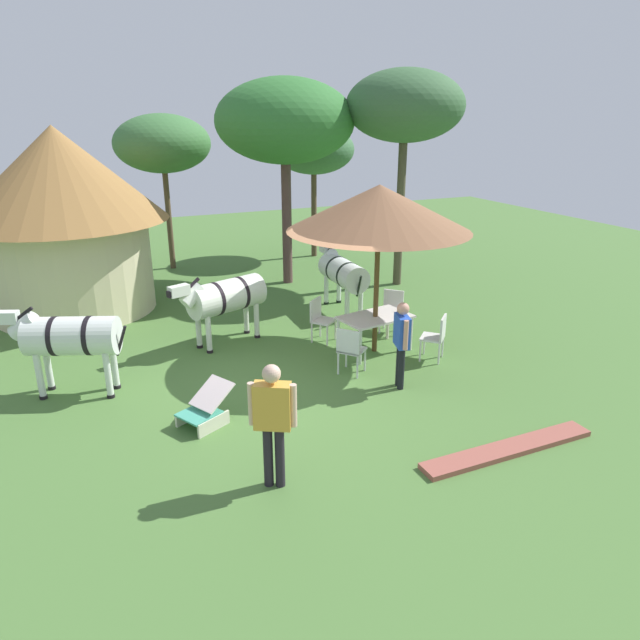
{
  "coord_description": "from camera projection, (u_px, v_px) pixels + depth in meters",
  "views": [
    {
      "loc": [
        -3.25,
        -8.72,
        4.56
      ],
      "look_at": [
        0.74,
        0.22,
        1.0
      ],
      "focal_mm": 32.41,
      "sensor_mm": 36.0,
      "label": 1
    }
  ],
  "objects": [
    {
      "name": "ground_plane",
      "position": [
        287.0,
        382.0,
        10.29
      ],
      "size": [
        36.0,
        36.0,
        0.0
      ],
      "primitive_type": "plane",
      "color": "#4A7235"
    },
    {
      "name": "thatched_hut",
      "position": [
        63.0,
        211.0,
        13.23
      ],
      "size": [
        4.7,
        4.7,
        4.27
      ],
      "rotation": [
        0.0,
        0.0,
        2.13
      ],
      "color": "beige",
      "rests_on": "ground_plane"
    },
    {
      "name": "shade_umbrella",
      "position": [
        379.0,
        208.0,
        10.67
      ],
      "size": [
        3.47,
        3.47,
        3.29
      ],
      "color": "#543B1B",
      "rests_on": "ground_plane"
    },
    {
      "name": "patio_dining_table",
      "position": [
        375.0,
        320.0,
        11.42
      ],
      "size": [
        1.51,
        1.06,
        0.74
      ],
      "rotation": [
        0.0,
        0.0,
        0.16
      ],
      "color": "silver",
      "rests_on": "ground_plane"
    },
    {
      "name": "patio_chair_east_end",
      "position": [
        392.0,
        308.0,
        12.54
      ],
      "size": [
        0.61,
        0.61,
        0.9
      ],
      "rotation": [
        0.0,
        0.0,
        -3.95
      ],
      "color": "white",
      "rests_on": "ground_plane"
    },
    {
      "name": "patio_chair_near_lawn",
      "position": [
        320.0,
        317.0,
        12.0
      ],
      "size": [
        0.61,
        0.6,
        0.9
      ],
      "rotation": [
        0.0,
        0.0,
        -2.47
      ],
      "color": "white",
      "rests_on": "ground_plane"
    },
    {
      "name": "patio_chair_west_end",
      "position": [
        350.0,
        348.0,
        10.43
      ],
      "size": [
        0.6,
        0.61,
        0.9
      ],
      "rotation": [
        0.0,
        0.0,
        -0.88
      ],
      "color": "silver",
      "rests_on": "ground_plane"
    },
    {
      "name": "patio_chair_near_hut",
      "position": [
        437.0,
        335.0,
        11.05
      ],
      "size": [
        0.61,
        0.61,
        0.9
      ],
      "rotation": [
        0.0,
        0.0,
        0.78
      ],
      "color": "silver",
      "rests_on": "ground_plane"
    },
    {
      "name": "guest_beside_umbrella",
      "position": [
        402.0,
        337.0,
        9.8
      ],
      "size": [
        0.31,
        0.54,
        1.55
      ],
      "rotation": [
        0.0,
        0.0,
        4.42
      ],
      "color": "black",
      "rests_on": "ground_plane"
    },
    {
      "name": "standing_watcher",
      "position": [
        273.0,
        415.0,
        7.12
      ],
      "size": [
        0.54,
        0.41,
        1.7
      ],
      "rotation": [
        0.0,
        0.0,
        -0.51
      ],
      "color": "black",
      "rests_on": "ground_plane"
    },
    {
      "name": "striped_lounge_chair",
      "position": [
        205.0,
        409.0,
        8.85
      ],
      "size": [
        0.96,
        0.84,
        0.61
      ],
      "rotation": [
        0.0,
        0.0,
        2.05
      ],
      "color": "teal",
      "rests_on": "ground_plane"
    },
    {
      "name": "zebra_nearest_camera",
      "position": [
        342.0,
        272.0,
        13.7
      ],
      "size": [
        0.68,
        2.34,
        1.48
      ],
      "rotation": [
        0.0,
        0.0,
        6.24
      ],
      "color": "silver",
      "rests_on": "ground_plane"
    },
    {
      "name": "zebra_by_umbrella",
      "position": [
        224.0,
        297.0,
        11.69
      ],
      "size": [
        2.16,
        1.16,
        1.54
      ],
      "rotation": [
        0.0,
        0.0,
        1.92
      ],
      "color": "silver",
      "rests_on": "ground_plane"
    },
    {
      "name": "zebra_toward_hut",
      "position": [
        69.0,
        337.0,
        9.54
      ],
      "size": [
        2.04,
        1.15,
        1.58
      ],
      "rotation": [
        0.0,
        0.0,
        1.19
      ],
      "color": "silver",
      "rests_on": "ground_plane"
    },
    {
      "name": "acacia_tree_behind_hut",
      "position": [
        285.0,
        122.0,
        14.85
      ],
      "size": [
        3.61,
        3.61,
        5.39
      ],
      "color": "brown",
      "rests_on": "ground_plane"
    },
    {
      "name": "acacia_tree_right_background",
      "position": [
        162.0,
        144.0,
        16.54
      ],
      "size": [
        2.76,
        2.76,
        4.5
      ],
      "color": "brown",
      "rests_on": "ground_plane"
    },
    {
      "name": "acacia_tree_far_lawn",
      "position": [
        405.0,
        107.0,
        14.56
      ],
      "size": [
        3.01,
        3.01,
        5.58
      ],
      "color": "#484330",
      "rests_on": "ground_plane"
    },
    {
      "name": "acacia_tree_left_background",
      "position": [
        314.0,
        150.0,
        18.12
      ],
      "size": [
        2.55,
        2.55,
        4.18
      ],
      "color": "brown",
      "rests_on": "ground_plane"
    },
    {
      "name": "brick_patio_kerb",
      "position": [
        508.0,
        449.0,
        8.19
      ],
      "size": [
        2.8,
        0.36,
        0.08
      ],
      "primitive_type": "cube",
      "rotation": [
        0.0,
        0.0,
        3.14
      ],
      "color": "#985043",
      "rests_on": "ground_plane"
    }
  ]
}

